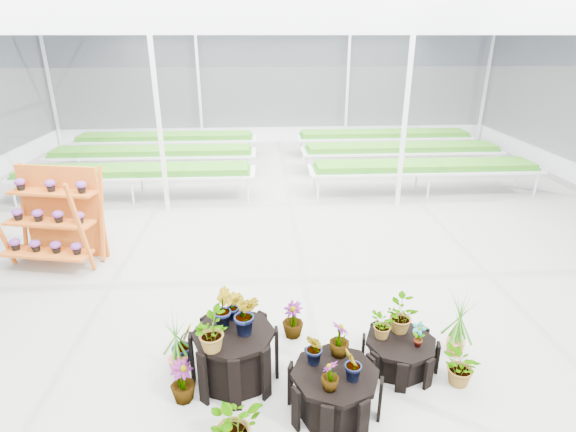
{
  "coord_description": "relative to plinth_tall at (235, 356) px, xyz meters",
  "views": [
    {
      "loc": [
        -0.55,
        -6.97,
        4.2
      ],
      "look_at": [
        -0.12,
        0.19,
        1.3
      ],
      "focal_mm": 28.0,
      "sensor_mm": 36.0,
      "label": 1
    }
  ],
  "objects": [
    {
      "name": "nursery_benches",
      "position": [
        0.96,
        9.46,
        0.05
      ],
      "size": [
        16.0,
        7.0,
        0.84
      ],
      "primitive_type": null,
      "color": "silver",
      "rests_on": "ground"
    },
    {
      "name": "plinth_tall",
      "position": [
        0.0,
        0.0,
        0.0
      ],
      "size": [
        1.14,
        1.14,
        0.74
      ],
      "primitive_type": "cylinder",
      "rotation": [
        0.0,
        0.0,
        0.05
      ],
      "color": "black",
      "rests_on": "ground"
    },
    {
      "name": "greenhouse_shell",
      "position": [
        0.96,
        2.26,
        1.88
      ],
      "size": [
        18.0,
        24.0,
        4.5
      ],
      "primitive_type": null,
      "color": "white",
      "rests_on": "ground"
    },
    {
      "name": "ground_plane",
      "position": [
        0.96,
        2.26,
        -0.37
      ],
      "size": [
        24.0,
        24.0,
        0.0
      ],
      "primitive_type": "plane",
      "color": "gray",
      "rests_on": "ground"
    },
    {
      "name": "shelf_rack",
      "position": [
        -3.64,
        3.45,
        0.57
      ],
      "size": [
        1.93,
        1.27,
        1.88
      ],
      "primitive_type": null,
      "rotation": [
        0.0,
        0.0,
        -0.2
      ],
      "color": "#BA5316",
      "rests_on": "ground"
    },
    {
      "name": "plinth_mid",
      "position": [
        1.2,
        -0.6,
        -0.09
      ],
      "size": [
        1.34,
        1.34,
        0.56
      ],
      "primitive_type": "cylinder",
      "rotation": [
        0.0,
        0.0,
        -0.31
      ],
      "color": "black",
      "rests_on": "ground"
    },
    {
      "name": "nursery_plants",
      "position": [
        0.94,
        -0.11,
        0.14
      ],
      "size": [
        4.25,
        3.04,
        1.32
      ],
      "color": "#327319",
      "rests_on": "ground"
    },
    {
      "name": "steel_frame",
      "position": [
        0.96,
        2.26,
        1.88
      ],
      "size": [
        18.0,
        24.0,
        4.5
      ],
      "primitive_type": null,
      "color": "silver",
      "rests_on": "ground"
    },
    {
      "name": "plinth_low",
      "position": [
        2.2,
        0.1,
        -0.15
      ],
      "size": [
        1.17,
        1.17,
        0.44
      ],
      "primitive_type": "cylinder",
      "rotation": [
        0.0,
        0.0,
        -0.24
      ],
      "color": "black",
      "rests_on": "ground"
    }
  ]
}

